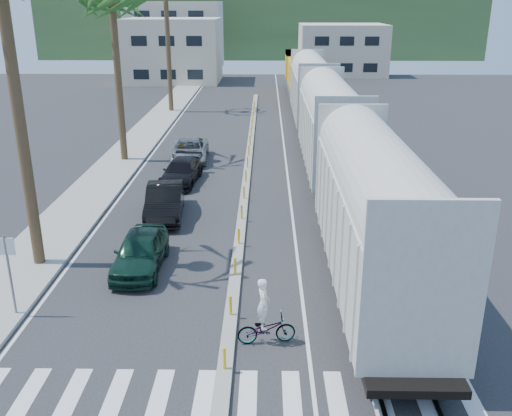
{
  "coord_description": "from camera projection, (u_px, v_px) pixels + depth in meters",
  "views": [
    {
      "loc": [
        1.15,
        -14.81,
        10.12
      ],
      "look_at": [
        0.76,
        7.45,
        2.0
      ],
      "focal_mm": 40.0,
      "sensor_mm": 36.0,
      "label": 1
    }
  ],
  "objects": [
    {
      "name": "freight_train",
      "position": [
        321.0,
        111.0,
        39.49
      ],
      "size": [
        3.0,
        60.94,
        5.85
      ],
      "color": "beige",
      "rests_on": "ground"
    },
    {
      "name": "car_third",
      "position": [
        181.0,
        172.0,
        33.36
      ],
      "size": [
        2.72,
        5.05,
        1.37
      ],
      "primitive_type": "imported",
      "rotation": [
        0.0,
        0.0,
        -0.08
      ],
      "color": "black",
      "rests_on": "ground"
    },
    {
      "name": "street_sign",
      "position": [
        8.0,
        264.0,
        18.72
      ],
      "size": [
        0.6,
        0.08,
        3.0
      ],
      "color": "slate",
      "rests_on": "ground"
    },
    {
      "name": "crosswalk",
      "position": [
        222.0,
        395.0,
        15.52
      ],
      "size": [
        14.0,
        2.2,
        0.01
      ],
      "primitive_type": "cube",
      "color": "silver",
      "rests_on": "ground"
    },
    {
      "name": "car_lead",
      "position": [
        140.0,
        251.0,
        22.58
      ],
      "size": [
        1.83,
        4.5,
        1.53
      ],
      "primitive_type": "imported",
      "rotation": [
        0.0,
        0.0,
        0.0
      ],
      "color": "#103024",
      "rests_on": "ground"
    },
    {
      "name": "rails",
      "position": [
        316.0,
        141.0,
        43.61
      ],
      "size": [
        1.56,
        100.0,
        0.06
      ],
      "color": "black",
      "rests_on": "ground"
    },
    {
      "name": "sidewalk",
      "position": [
        132.0,
        149.0,
        41.0
      ],
      "size": [
        3.0,
        90.0,
        0.15
      ],
      "primitive_type": "cube",
      "color": "gray",
      "rests_on": "ground"
    },
    {
      "name": "cyclist",
      "position": [
        266.0,
        323.0,
        17.7
      ],
      "size": [
        1.17,
        2.01,
        2.22
      ],
      "rotation": [
        0.0,
        0.0,
        1.72
      ],
      "color": "#9EA0A5",
      "rests_on": "ground"
    },
    {
      "name": "car_rear",
      "position": [
        190.0,
        150.0,
        38.04
      ],
      "size": [
        2.86,
        5.31,
        1.41
      ],
      "primitive_type": "imported",
      "rotation": [
        0.0,
        0.0,
        0.05
      ],
      "color": "#929496",
      "rests_on": "ground"
    },
    {
      "name": "ground",
      "position": [
        227.0,
        353.0,
        17.4
      ],
      "size": [
        140.0,
        140.0,
        0.0
      ],
      "primitive_type": "plane",
      "color": "#28282B",
      "rests_on": "ground"
    },
    {
      "name": "lane_markings",
      "position": [
        220.0,
        150.0,
        40.92
      ],
      "size": [
        9.42,
        90.0,
        0.01
      ],
      "color": "silver",
      "rests_on": "ground"
    },
    {
      "name": "median",
      "position": [
        247.0,
        169.0,
        36.12
      ],
      "size": [
        0.45,
        60.0,
        0.85
      ],
      "color": "gray",
      "rests_on": "ground"
    },
    {
      "name": "car_second",
      "position": [
        165.0,
        201.0,
        28.09
      ],
      "size": [
        2.62,
        5.22,
        1.62
      ],
      "primitive_type": "imported",
      "rotation": [
        0.0,
        0.0,
        0.09
      ],
      "color": "black",
      "rests_on": "ground"
    },
    {
      "name": "buildings",
      "position": [
        215.0,
        42.0,
        83.32
      ],
      "size": [
        38.0,
        27.0,
        10.0
      ],
      "color": "beige",
      "rests_on": "ground"
    },
    {
      "name": "hillside",
      "position": [
        260.0,
        23.0,
        109.28
      ],
      "size": [
        80.0,
        20.0,
        12.0
      ],
      "primitive_type": "cube",
      "color": "#385628",
      "rests_on": "ground"
    }
  ]
}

